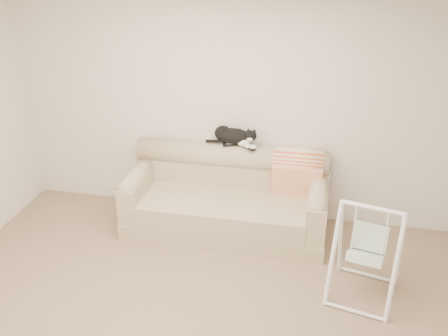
% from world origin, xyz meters
% --- Properties ---
extents(ground_plane, '(5.00, 5.00, 0.00)m').
position_xyz_m(ground_plane, '(0.00, 0.00, 0.00)').
color(ground_plane, '#7E6650').
rests_on(ground_plane, ground).
extents(room_shell, '(5.04, 4.04, 2.60)m').
position_xyz_m(room_shell, '(0.00, 0.00, 1.53)').
color(room_shell, beige).
rests_on(room_shell, ground).
extents(sofa, '(2.20, 0.93, 0.90)m').
position_xyz_m(sofa, '(0.01, 1.62, 0.35)').
color(sofa, tan).
rests_on(sofa, ground).
extents(remote_a, '(0.18, 0.12, 0.03)m').
position_xyz_m(remote_a, '(-0.00, 1.86, 0.91)').
color(remote_a, black).
rests_on(remote_a, sofa).
extents(remote_b, '(0.16, 0.15, 0.02)m').
position_xyz_m(remote_b, '(0.21, 1.81, 0.91)').
color(remote_b, black).
rests_on(remote_b, sofa).
extents(tuxedo_cat, '(0.59, 0.29, 0.23)m').
position_xyz_m(tuxedo_cat, '(0.03, 1.87, 1.01)').
color(tuxedo_cat, black).
rests_on(tuxedo_cat, sofa).
extents(throw_blanket, '(0.54, 0.38, 0.58)m').
position_xyz_m(throw_blanket, '(0.75, 1.84, 0.72)').
color(throw_blanket, '#DC5724').
rests_on(throw_blanket, sofa).
extents(baby_swing, '(0.70, 0.73, 0.95)m').
position_xyz_m(baby_swing, '(1.46, 0.71, 0.47)').
color(baby_swing, white).
rests_on(baby_swing, ground).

